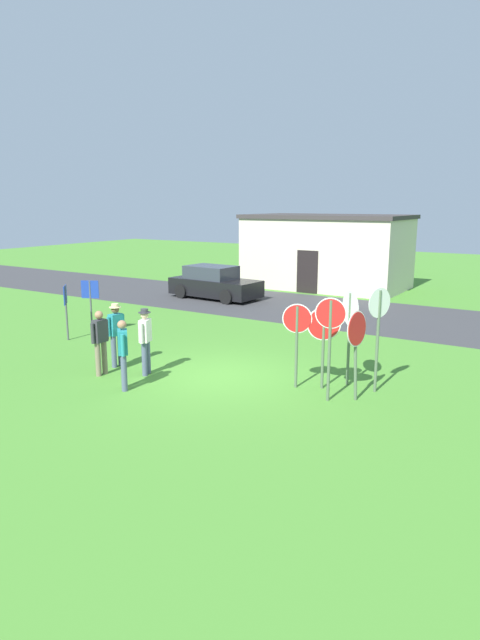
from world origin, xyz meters
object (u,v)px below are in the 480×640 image
(stop_sign_far_back, at_px, (378,322))
(stop_sign_nearest, at_px, (330,332))
(stop_sign_tallest, at_px, (356,340))
(info_panel_leftmost, at_px, (66,303))
(parked_car_on_street, at_px, (214,284))
(person_near_signs, at_px, (100,339))
(stop_sign_rear_right, at_px, (324,333))
(stop_sign_leaning_left, at_px, (297,331))
(person_holding_notes, at_px, (123,351))
(person_in_blue, at_px, (145,338))
(info_panel_middle, at_px, (90,297))
(person_in_teal, at_px, (116,331))
(stop_sign_low_front, at_px, (350,320))

(stop_sign_far_back, relative_size, stop_sign_nearest, 1.05)
(stop_sign_tallest, relative_size, info_panel_leftmost, 1.15)
(parked_car_on_street, relative_size, person_near_signs, 2.61)
(stop_sign_rear_right, xyz_separation_m, stop_sign_leaning_left, (-0.56, -0.28, 0.03))
(info_panel_leftmost, bearing_deg, stop_sign_rear_right, 0.22)
(stop_sign_far_back, bearing_deg, info_panel_leftmost, -177.30)
(stop_sign_leaning_left, height_order, person_holding_notes, stop_sign_leaning_left)
(person_in_blue, bearing_deg, stop_sign_rear_right, 18.41)
(stop_sign_nearest, distance_m, person_near_signs, 5.90)
(parked_car_on_street, bearing_deg, person_in_blue, -63.93)
(stop_sign_far_back, relative_size, person_in_blue, 1.43)
(stop_sign_rear_right, bearing_deg, info_panel_middle, 173.46)
(person_near_signs, distance_m, info_panel_leftmost, 4.20)
(parked_car_on_street, distance_m, person_holding_notes, 12.83)
(stop_sign_rear_right, height_order, info_panel_leftmost, stop_sign_rear_right)
(parked_car_on_street, height_order, person_in_teal, person_in_teal)
(person_near_signs, bearing_deg, info_panel_leftmost, 150.93)
(person_in_teal, bearing_deg, stop_sign_tallest, 8.91)
(person_near_signs, bearing_deg, person_in_blue, 33.70)
(stop_sign_tallest, height_order, info_panel_middle, stop_sign_tallest)
(person_near_signs, relative_size, info_panel_middle, 0.93)
(stop_sign_leaning_left, height_order, stop_sign_nearest, stop_sign_nearest)
(person_holding_notes, distance_m, person_in_teal, 1.95)
(stop_sign_leaning_left, bearing_deg, stop_sign_far_back, 22.67)
(info_panel_leftmost, bearing_deg, info_panel_middle, 90.90)
(stop_sign_nearest, bearing_deg, info_panel_leftmost, 175.91)
(stop_sign_leaning_left, distance_m, person_in_teal, 5.00)
(person_in_blue, xyz_separation_m, info_panel_leftmost, (-4.62, 1.39, 0.25))
(stop_sign_nearest, bearing_deg, stop_sign_rear_right, 122.69)
(person_holding_notes, bearing_deg, info_panel_middle, 144.02)
(person_near_signs, xyz_separation_m, info_panel_leftmost, (-3.66, 2.03, 0.28))
(stop_sign_tallest, bearing_deg, stop_sign_low_front, 119.30)
(person_in_teal, bearing_deg, info_panel_leftmost, 159.80)
(parked_car_on_street, distance_m, stop_sign_nearest, 13.88)
(stop_sign_low_front, bearing_deg, person_in_blue, -156.90)
(stop_sign_far_back, height_order, person_in_blue, stop_sign_far_back)
(info_panel_leftmost, bearing_deg, stop_sign_leaning_left, -1.67)
(stop_sign_low_front, distance_m, person_holding_notes, 5.44)
(person_holding_notes, height_order, info_panel_leftmost, info_panel_leftmost)
(stop_sign_far_back, height_order, stop_sign_leaning_left, stop_sign_far_back)
(parked_car_on_street, height_order, stop_sign_leaning_left, stop_sign_leaning_left)
(person_holding_notes, bearing_deg, stop_sign_low_front, 35.91)
(parked_car_on_street, relative_size, stop_sign_rear_right, 2.22)
(parked_car_on_street, height_order, person_in_blue, person_in_blue)
(person_near_signs, bearing_deg, info_panel_middle, 139.92)
(stop_sign_low_front, distance_m, stop_sign_rear_right, 0.77)
(person_in_blue, bearing_deg, stop_sign_far_back, 18.92)
(stop_sign_rear_right, distance_m, person_in_teal, 5.61)
(parked_car_on_street, bearing_deg, info_panel_leftmost, -86.86)
(stop_sign_tallest, distance_m, info_panel_middle, 9.94)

